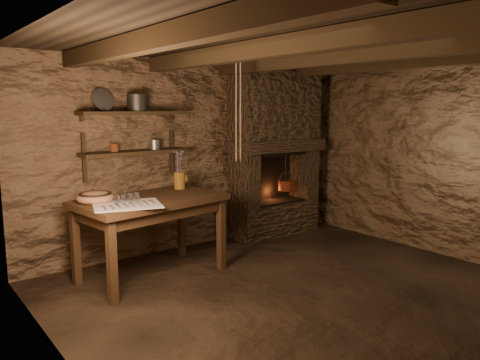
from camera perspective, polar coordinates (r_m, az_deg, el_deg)
floor at (r=4.83m, az=7.09°, el=-13.29°), size 4.50×4.50×0.00m
back_wall at (r=6.09m, az=-6.01°, el=3.04°), size 4.50×0.04×2.40m
left_wall at (r=3.35m, az=-21.07°, el=-2.40°), size 0.04×4.00×2.40m
right_wall at (r=6.30m, az=22.08°, el=2.63°), size 0.04×4.00×2.40m
ceiling at (r=4.51m, az=7.70°, el=16.22°), size 4.50×4.00×0.04m
beam_far_left at (r=3.61m, az=-10.16°, el=16.55°), size 0.14×3.95×0.16m
beam_mid_left at (r=4.16m, az=2.63°, el=15.65°), size 0.14×3.95×0.16m
beam_mid_right at (r=4.86m, az=11.98°, el=14.50°), size 0.14×3.95×0.16m
beam_far_right at (r=5.65m, az=18.78°, el=13.43°), size 0.14×3.95×0.16m
shelf_lower at (r=5.54m, az=-12.68°, el=3.32°), size 1.25×0.30×0.04m
shelf_upper at (r=5.51m, az=-12.85°, el=7.97°), size 1.25×0.30×0.04m
hearth at (r=6.65m, az=4.28°, el=3.79°), size 1.43×0.51×2.30m
work_table at (r=5.13m, az=-10.74°, el=-6.51°), size 1.63×1.07×0.87m
linen_cloth at (r=4.69m, az=-13.59°, el=-2.97°), size 0.76×0.68×0.01m
pewter_cutlery_row at (r=4.67m, az=-13.49°, el=-2.89°), size 0.57×0.35×0.01m
drinking_glasses at (r=4.80m, az=-13.98°, el=-2.16°), size 0.21×0.06×0.08m
stoneware_jug at (r=5.49m, az=-7.37°, el=0.94°), size 0.16×0.16×0.45m
wooden_bowl at (r=4.92m, az=-17.22°, el=-2.09°), size 0.43×0.43×0.13m
iron_stockpot at (r=5.53m, az=-12.44°, el=9.08°), size 0.29×0.29×0.17m
tin_pan at (r=5.48m, az=-16.43°, el=9.39°), size 0.27×0.15×0.26m
small_kettle at (r=5.64m, az=-10.36°, el=4.27°), size 0.18×0.14×0.18m
rusty_tin at (r=5.43m, az=-15.07°, el=3.83°), size 0.12×0.12×0.09m
red_pot at (r=6.79m, az=5.55°, el=-0.57°), size 0.23×0.22×0.54m
hanging_ropes at (r=5.30m, az=-0.21°, el=8.70°), size 0.08×0.08×1.20m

